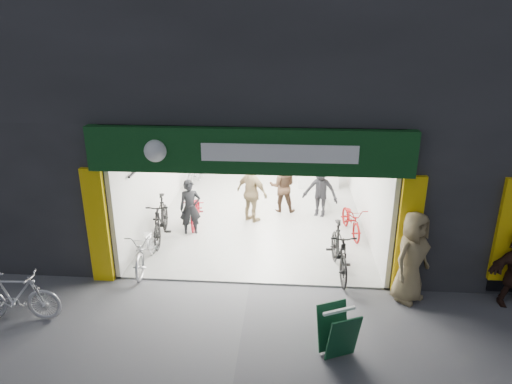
# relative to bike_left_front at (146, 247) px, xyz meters

# --- Properties ---
(ground) EXTENTS (60.00, 60.00, 0.00)m
(ground) POSITION_rel_bike_left_front_xyz_m (2.46, -0.60, -0.49)
(ground) COLOR #56565B
(ground) RESTS_ON ground
(building) EXTENTS (17.00, 10.27, 8.00)m
(building) POSITION_rel_bike_left_front_xyz_m (3.37, 4.39, 3.82)
(building) COLOR #232326
(building) RESTS_ON ground
(bike_left_front) EXTENTS (0.79, 1.92, 0.99)m
(bike_left_front) POSITION_rel_bike_left_front_xyz_m (0.00, 0.00, 0.00)
(bike_left_front) COLOR silver
(bike_left_front) RESTS_ON ground
(bike_left_midfront) EXTENTS (0.75, 1.99, 1.17)m
(bike_left_midfront) POSITION_rel_bike_left_front_xyz_m (-0.04, 1.40, 0.09)
(bike_left_midfront) COLOR black
(bike_left_midfront) RESTS_ON ground
(bike_left_midback) EXTENTS (0.70, 1.66, 0.85)m
(bike_left_midback) POSITION_rel_bike_left_front_xyz_m (0.66, 2.46, -0.07)
(bike_left_midback) COLOR maroon
(bike_left_midback) RESTS_ON ground
(bike_left_back) EXTENTS (0.79, 1.68, 0.97)m
(bike_left_back) POSITION_rel_bike_left_front_xyz_m (-0.04, 5.77, -0.01)
(bike_left_back) COLOR #B3B4B8
(bike_left_back) RESTS_ON ground
(bike_right_front) EXTENTS (0.69, 1.99, 1.18)m
(bike_right_front) POSITION_rel_bike_left_front_xyz_m (4.43, -0.00, 0.10)
(bike_right_front) COLOR black
(bike_right_front) RESTS_ON ground
(bike_right_mid) EXTENTS (0.82, 1.70, 0.86)m
(bike_right_mid) POSITION_rel_bike_left_front_xyz_m (4.96, 2.14, -0.06)
(bike_right_mid) COLOR maroon
(bike_right_mid) RESTS_ON ground
(bike_right_back) EXTENTS (0.53, 1.75, 1.04)m
(bike_right_back) POSITION_rel_bike_left_front_xyz_m (4.26, 4.11, 0.03)
(bike_right_back) COLOR silver
(bike_right_back) RESTS_ON ground
(parked_bike) EXTENTS (1.74, 0.59, 1.03)m
(parked_bike) POSITION_rel_bike_left_front_xyz_m (-1.86, -2.20, 0.02)
(parked_bike) COLOR silver
(parked_bike) RESTS_ON ground
(customer_a) EXTENTS (0.64, 0.51, 1.54)m
(customer_a) POSITION_rel_bike_left_front_xyz_m (0.66, 1.79, 0.28)
(customer_a) COLOR black
(customer_a) RESTS_ON ground
(customer_b) EXTENTS (0.80, 0.63, 1.64)m
(customer_b) POSITION_rel_bike_left_front_xyz_m (3.07, 3.58, 0.32)
(customer_b) COLOR #3A271A
(customer_b) RESTS_ON ground
(customer_c) EXTENTS (1.22, 0.96, 1.65)m
(customer_c) POSITION_rel_bike_left_front_xyz_m (4.17, 3.26, 0.33)
(customer_c) COLOR black
(customer_c) RESTS_ON ground
(customer_d) EXTENTS (1.11, 0.95, 1.78)m
(customer_d) POSITION_rel_bike_left_front_xyz_m (2.23, 2.73, 0.40)
(customer_d) COLOR #8C7551
(customer_d) RESTS_ON ground
(pedestrian_near) EXTENTS (1.11, 1.09, 1.93)m
(pedestrian_near) POSITION_rel_bike_left_front_xyz_m (5.76, -0.90, 0.47)
(pedestrian_near) COLOR olive
(pedestrian_near) RESTS_ON ground
(sandwich_board) EXTENTS (0.75, 0.76, 0.87)m
(sandwich_board) POSITION_rel_bike_left_front_xyz_m (4.15, -2.74, -0.01)
(sandwich_board) COLOR #0E3B20
(sandwich_board) RESTS_ON ground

